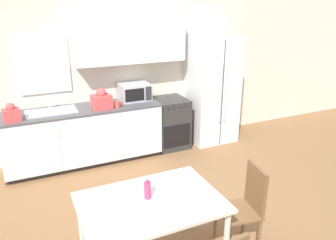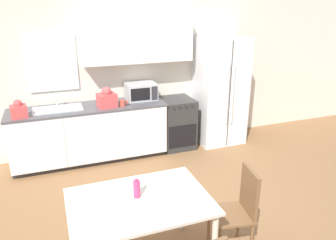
{
  "view_description": "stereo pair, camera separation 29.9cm",
  "coord_description": "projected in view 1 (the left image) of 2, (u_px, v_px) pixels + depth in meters",
  "views": [
    {
      "loc": [
        -1.32,
        -3.02,
        2.48
      ],
      "look_at": [
        0.33,
        0.56,
        1.05
      ],
      "focal_mm": 35.0,
      "sensor_mm": 36.0,
      "label": 1
    },
    {
      "loc": [
        -1.04,
        -3.14,
        2.48
      ],
      "look_at": [
        0.33,
        0.56,
        1.05
      ],
      "focal_mm": 35.0,
      "sensor_mm": 36.0,
      "label": 2
    }
  ],
  "objects": [
    {
      "name": "ground_plane",
      "position": [
        163.0,
        220.0,
        3.95
      ],
      "size": [
        12.0,
        12.0,
        0.0
      ],
      "primitive_type": "plane",
      "color": "olive"
    },
    {
      "name": "wall_back",
      "position": [
        111.0,
        67.0,
        5.4
      ],
      "size": [
        12.0,
        0.38,
        2.7
      ],
      "color": "beige",
      "rests_on": "ground_plane"
    },
    {
      "name": "kitchen_counter",
      "position": [
        85.0,
        136.0,
        5.23
      ],
      "size": [
        2.44,
        0.68,
        0.92
      ],
      "color": "#333333",
      "rests_on": "ground_plane"
    },
    {
      "name": "oven_range",
      "position": [
        169.0,
        123.0,
        5.84
      ],
      "size": [
        0.58,
        0.64,
        0.88
      ],
      "color": "#2D2D2D",
      "rests_on": "ground_plane"
    },
    {
      "name": "refrigerator",
      "position": [
        212.0,
        90.0,
        5.97
      ],
      "size": [
        0.83,
        0.72,
        1.92
      ],
      "color": "white",
      "rests_on": "ground_plane"
    },
    {
      "name": "kitchen_sink",
      "position": [
        51.0,
        111.0,
        4.9
      ],
      "size": [
        0.74,
        0.4,
        0.23
      ],
      "color": "#B7BABC",
      "rests_on": "kitchen_counter"
    },
    {
      "name": "microwave",
      "position": [
        134.0,
        92.0,
        5.47
      ],
      "size": [
        0.5,
        0.39,
        0.28
      ],
      "color": "#B7BABC",
      "rests_on": "kitchen_counter"
    },
    {
      "name": "coffee_mug",
      "position": [
        118.0,
        104.0,
        5.12
      ],
      "size": [
        0.13,
        0.09,
        0.1
      ],
      "color": "#BF4C3F",
      "rests_on": "kitchen_counter"
    },
    {
      "name": "grocery_bag_0",
      "position": [
        11.0,
        114.0,
        4.48
      ],
      "size": [
        0.25,
        0.22,
        0.27
      ],
      "rotation": [
        0.0,
        0.0,
        0.17
      ],
      "color": "#D14C4C",
      "rests_on": "kitchen_counter"
    },
    {
      "name": "grocery_bag_1",
      "position": [
        102.0,
        100.0,
        5.02
      ],
      "size": [
        0.31,
        0.28,
        0.33
      ],
      "rotation": [
        0.0,
        0.0,
        0.17
      ],
      "color": "#D14C4C",
      "rests_on": "kitchen_counter"
    },
    {
      "name": "dining_table",
      "position": [
        151.0,
        210.0,
        3.03
      ],
      "size": [
        1.29,
        0.9,
        0.76
      ],
      "color": "beige",
      "rests_on": "ground_plane"
    },
    {
      "name": "dining_chair_side",
      "position": [
        247.0,
        202.0,
        3.38
      ],
      "size": [
        0.46,
        0.46,
        0.93
      ],
      "rotation": [
        0.0,
        0.0,
        1.4
      ],
      "color": "brown",
      "rests_on": "ground_plane"
    },
    {
      "name": "drink_bottle",
      "position": [
        147.0,
        189.0,
        3.01
      ],
      "size": [
        0.06,
        0.06,
        0.22
      ],
      "color": "#DB386B",
      "rests_on": "dining_table"
    }
  ]
}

